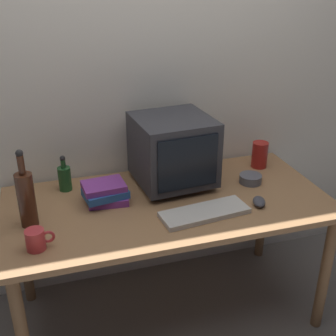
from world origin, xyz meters
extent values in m
plane|color=slate|center=(0.00, 0.00, 0.00)|extent=(6.00, 6.00, 0.00)
cube|color=silver|center=(0.00, 0.45, 1.25)|extent=(4.00, 0.08, 2.50)
cube|color=#9E7047|center=(0.00, 0.00, 0.70)|extent=(1.61, 0.78, 0.03)
cylinder|color=brown|center=(0.74, -0.33, 0.34)|extent=(0.06, 0.06, 0.69)
cylinder|color=brown|center=(-0.74, 0.33, 0.34)|extent=(0.06, 0.06, 0.69)
cylinder|color=brown|center=(0.74, 0.33, 0.34)|extent=(0.06, 0.06, 0.69)
cube|color=#333338|center=(0.08, 0.17, 0.73)|extent=(0.30, 0.26, 0.03)
cube|color=#333338|center=(0.08, 0.17, 0.92)|extent=(0.41, 0.41, 0.34)
cube|color=black|center=(0.10, -0.02, 0.92)|extent=(0.31, 0.04, 0.27)
cube|color=beige|center=(0.13, -0.18, 0.73)|extent=(0.43, 0.20, 0.02)
ellipsoid|color=#3F3F47|center=(0.41, -0.17, 0.73)|extent=(0.09, 0.11, 0.04)
cylinder|color=#472314|center=(-0.66, -0.03, 0.84)|extent=(0.08, 0.08, 0.25)
cylinder|color=#472314|center=(-0.66, -0.03, 1.01)|extent=(0.03, 0.03, 0.09)
sphere|color=#262626|center=(-0.66, -0.03, 1.07)|extent=(0.03, 0.03, 0.03)
cylinder|color=#1E4C23|center=(-0.48, 0.27, 0.78)|extent=(0.07, 0.07, 0.13)
cylinder|color=#1E4C23|center=(-0.48, 0.27, 0.86)|extent=(0.03, 0.03, 0.04)
sphere|color=#262626|center=(-0.48, 0.27, 0.89)|extent=(0.03, 0.03, 0.03)
cube|color=#843893|center=(-0.29, 0.07, 0.73)|extent=(0.21, 0.16, 0.04)
cube|color=#28569E|center=(-0.30, 0.07, 0.77)|extent=(0.23, 0.17, 0.04)
cube|color=#843893|center=(-0.30, 0.08, 0.80)|extent=(0.21, 0.17, 0.03)
cylinder|color=#CC383D|center=(-0.64, -0.23, 0.76)|extent=(0.08, 0.08, 0.09)
torus|color=#CC383D|center=(-0.59, -0.23, 0.76)|extent=(0.06, 0.01, 0.06)
cylinder|color=#595B66|center=(0.48, 0.06, 0.74)|extent=(0.12, 0.12, 0.04)
cylinder|color=#A51E19|center=(0.62, 0.23, 0.79)|extent=(0.09, 0.09, 0.15)
camera|label=1|loc=(-0.55, -1.80, 1.78)|focal=46.40mm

